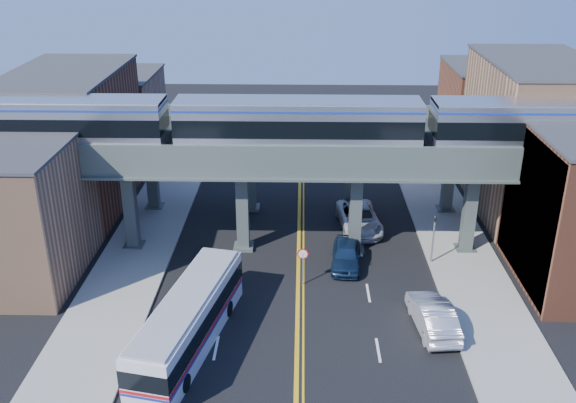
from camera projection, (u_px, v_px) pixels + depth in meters
name	position (u px, v px, depth m)	size (l,w,h in m)	color
ground	(298.00, 309.00, 39.20)	(120.00, 120.00, 0.00)	black
sidewalk_west	(147.00, 234.00, 48.59)	(5.00, 70.00, 0.16)	gray
sidewalk_east	(452.00, 237.00, 48.10)	(5.00, 70.00, 0.16)	gray
building_west_a	(13.00, 213.00, 41.48)	(8.00, 10.00, 9.00)	#A57755
building_west_b	(73.00, 141.00, 52.09)	(8.00, 14.00, 11.00)	brown
building_west_c	(117.00, 115.00, 64.61)	(8.00, 10.00, 8.00)	#A57755
building_east_b	(532.00, 138.00, 51.11)	(8.00, 14.00, 12.00)	#A57755
building_east_c	(487.00, 112.00, 63.63)	(8.00, 10.00, 9.00)	brown
mural_panel	(528.00, 214.00, 40.68)	(0.10, 9.50, 9.50)	teal
elevated_viaduct_near	(299.00, 165.00, 43.97)	(52.00, 3.60, 7.40)	#424D4B
elevated_viaduct_far	(300.00, 134.00, 50.40)	(52.00, 3.60, 7.40)	#424D4B
transit_train	(298.00, 124.00, 42.81)	(50.63, 3.18, 3.71)	black
stop_sign	(303.00, 261.00, 41.25)	(0.76, 0.09, 2.63)	slate
traffic_signal	(434.00, 234.00, 43.60)	(0.15, 0.18, 4.10)	slate
transit_bus	(189.00, 321.00, 35.31)	(4.94, 11.93, 3.00)	silver
car_lane_a	(346.00, 255.00, 43.96)	(1.97, 4.88, 1.66)	#11223F
car_lane_b	(360.00, 217.00, 49.62)	(1.72, 4.92, 1.62)	#2A2A2C
car_lane_c	(359.00, 218.00, 49.30)	(2.90, 6.29, 1.75)	silver
car_lane_d	(325.00, 159.00, 62.26)	(2.06, 5.07, 1.47)	#B2B1B6
car_parked_curb	(433.00, 315.00, 37.00)	(1.89, 5.43, 1.79)	#A5A4A9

